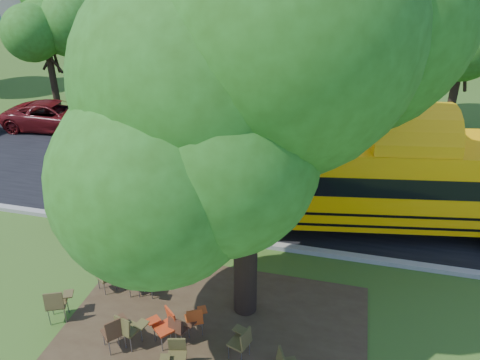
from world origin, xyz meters
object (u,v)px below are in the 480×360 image
(chair_0, at_px, (57,302))
(main_tree, at_px, (246,110))
(chair_10, at_px, (144,278))
(school_bus, at_px, (397,180))
(bg_car_red, at_px, (56,116))
(chair_5, at_px, (176,353))
(chair_1, at_px, (128,328))
(chair_4, at_px, (179,327))
(chair_2, at_px, (115,329))
(black_car, at_px, (129,194))
(chair_8, at_px, (108,275))
(chair_6, at_px, (242,340))
(chair_11, at_px, (195,318))
(chair_9, at_px, (134,272))
(chair_3, at_px, (166,323))

(chair_0, bearing_deg, main_tree, -4.88)
(main_tree, xyz_separation_m, chair_10, (-2.61, -0.10, -4.61))
(school_bus, height_order, bg_car_red, school_bus)
(chair_0, distance_m, chair_5, 3.33)
(chair_1, relative_size, chair_4, 1.19)
(chair_4, bearing_deg, chair_2, -143.44)
(chair_1, xyz_separation_m, black_car, (-2.55, 5.36, 0.17))
(chair_0, xyz_separation_m, chair_8, (0.63, 1.28, -0.06))
(school_bus, height_order, chair_4, school_bus)
(chair_5, bearing_deg, chair_1, -30.32)
(main_tree, bearing_deg, school_bus, 53.01)
(chair_1, xyz_separation_m, chair_2, (-0.25, -0.12, 0.00))
(chair_4, bearing_deg, school_bus, 67.41)
(school_bus, height_order, chair_6, school_bus)
(chair_11, bearing_deg, bg_car_red, 105.64)
(chair_1, distance_m, chair_11, 1.50)
(black_car, bearing_deg, chair_5, -168.71)
(black_car, bearing_deg, bg_car_red, 24.88)
(main_tree, xyz_separation_m, chair_5, (-0.98, -2.16, -4.66))
(school_bus, bearing_deg, black_car, 178.33)
(chair_6, height_order, black_car, black_car)
(chair_2, distance_m, chair_9, 1.99)
(chair_6, height_order, chair_8, chair_6)
(main_tree, distance_m, chair_2, 5.56)
(chair_8, distance_m, bg_car_red, 13.13)
(chair_4, bearing_deg, chair_10, 152.41)
(chair_3, bearing_deg, chair_1, 63.80)
(chair_6, distance_m, chair_10, 3.21)
(chair_10, bearing_deg, main_tree, 89.22)
(chair_0, height_order, bg_car_red, bg_car_red)
(school_bus, xyz_separation_m, chair_10, (-6.21, -4.87, -1.16))
(chair_11, xyz_separation_m, bg_car_red, (-10.88, 11.15, 0.19))
(chair_2, relative_size, chair_8, 1.11)
(main_tree, relative_size, chair_6, 10.37)
(main_tree, relative_size, chair_8, 10.58)
(chair_3, relative_size, chair_6, 1.06)
(chair_5, distance_m, chair_6, 1.42)
(chair_1, bearing_deg, chair_2, -139.78)
(chair_10, bearing_deg, chair_8, -88.96)
(chair_4, relative_size, bg_car_red, 0.16)
(chair_9, bearing_deg, chair_0, 91.27)
(chair_3, distance_m, chair_8, 2.49)
(main_tree, bearing_deg, chair_3, -135.31)
(main_tree, xyz_separation_m, school_bus, (3.60, 4.77, -3.45))
(chair_9, bearing_deg, main_tree, -137.56)
(chair_6, distance_m, chair_9, 3.56)
(black_car, bearing_deg, school_bus, -104.08)
(chair_2, relative_size, chair_10, 1.04)
(chair_3, distance_m, chair_5, 0.86)
(chair_10, xyz_separation_m, chair_11, (1.69, -0.97, -0.05))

